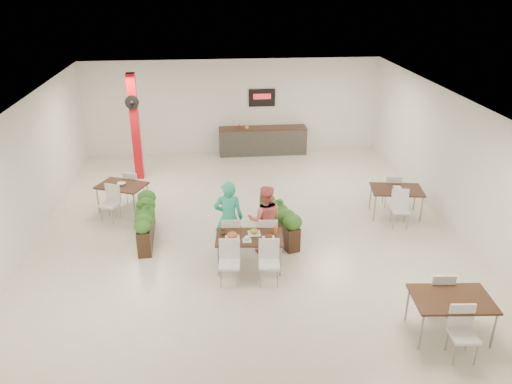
% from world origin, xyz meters
% --- Properties ---
extents(ground, '(12.00, 12.00, 0.00)m').
position_xyz_m(ground, '(0.00, 0.00, 0.00)').
color(ground, beige).
rests_on(ground, ground).
extents(room_shell, '(10.10, 12.10, 3.22)m').
position_xyz_m(room_shell, '(0.00, 0.00, 2.01)').
color(room_shell, white).
rests_on(room_shell, ground).
extents(red_column, '(0.40, 0.41, 3.20)m').
position_xyz_m(red_column, '(-3.00, 3.79, 1.64)').
color(red_column, '#B60C14').
rests_on(red_column, ground).
extents(service_counter, '(3.00, 0.64, 2.20)m').
position_xyz_m(service_counter, '(1.00, 5.65, 0.49)').
color(service_counter, '#32302C').
rests_on(service_counter, ground).
extents(main_table, '(1.47, 1.72, 0.92)m').
position_xyz_m(main_table, '(-0.08, -1.62, 0.64)').
color(main_table, black).
rests_on(main_table, ground).
extents(diner_man, '(0.67, 0.48, 1.75)m').
position_xyz_m(diner_man, '(-0.47, -0.97, 0.88)').
color(diner_man, '#29B38D').
rests_on(diner_man, ground).
extents(diner_woman, '(0.83, 0.68, 1.61)m').
position_xyz_m(diner_woman, '(0.33, -0.97, 0.80)').
color(diner_woman, '#EA6B68').
rests_on(diner_woman, ground).
extents(planter_left, '(0.46, 1.91, 0.99)m').
position_xyz_m(planter_left, '(-2.39, -0.14, 0.51)').
color(planter_left, black).
rests_on(planter_left, ground).
extents(planter_right, '(0.80, 1.79, 0.96)m').
position_xyz_m(planter_right, '(0.74, -0.30, 0.49)').
color(planter_right, black).
rests_on(planter_right, ground).
extents(side_table_a, '(1.42, 1.65, 0.92)m').
position_xyz_m(side_table_a, '(-3.15, 1.47, 0.63)').
color(side_table_a, black).
rests_on(side_table_a, ground).
extents(side_table_b, '(1.40, 1.67, 0.92)m').
position_xyz_m(side_table_b, '(3.89, 0.51, 0.64)').
color(side_table_b, black).
rests_on(side_table_b, ground).
extents(side_table_c, '(1.40, 1.65, 0.92)m').
position_xyz_m(side_table_c, '(3.18, -4.09, 0.64)').
color(side_table_c, black).
rests_on(side_table_c, ground).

